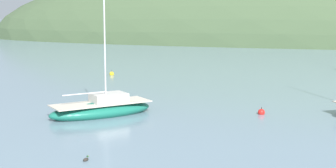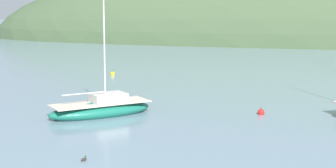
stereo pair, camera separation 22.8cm
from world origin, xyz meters
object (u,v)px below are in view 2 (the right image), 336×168
at_px(mooring_buoy_channel, 261,112).
at_px(sailboat_orange_cutter, 101,109).
at_px(duck_lone_right, 84,159).
at_px(mooring_buoy_outer, 113,74).

bearing_deg(mooring_buoy_channel, sailboat_orange_cutter, -166.18).
bearing_deg(duck_lone_right, mooring_buoy_outer, 105.55).
bearing_deg(mooring_buoy_outer, mooring_buoy_channel, -46.47).
xyz_separation_m(sailboat_orange_cutter, mooring_buoy_channel, (9.62, 2.37, -0.28)).
height_order(sailboat_orange_cutter, mooring_buoy_outer, sailboat_orange_cutter).
height_order(sailboat_orange_cutter, mooring_buoy_channel, sailboat_orange_cutter).
height_order(mooring_buoy_channel, duck_lone_right, mooring_buoy_channel).
height_order(mooring_buoy_channel, mooring_buoy_outer, same).
xyz_separation_m(mooring_buoy_channel, mooring_buoy_outer, (-14.75, 15.53, 0.00)).
relative_size(sailboat_orange_cutter, mooring_buoy_outer, 15.61).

